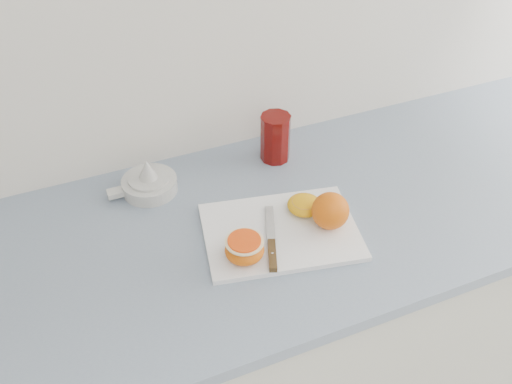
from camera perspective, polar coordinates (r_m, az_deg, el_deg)
counter at (r=1.58m, az=0.46°, el=-14.79°), size 2.58×0.64×0.89m
cutting_board at (r=1.21m, az=2.48°, el=-3.98°), size 0.36×0.29×0.01m
whole_orange at (r=1.20m, az=7.45°, el=-1.88°), size 0.08×0.08×0.08m
half_orange at (r=1.13m, az=-1.16°, el=-5.71°), size 0.08×0.08×0.05m
squeezed_shell at (r=1.25m, az=4.86°, el=-1.28°), size 0.08×0.08×0.03m
paring_knife at (r=1.16m, az=1.61°, el=-5.74°), size 0.08×0.18×0.01m
citrus_juicer at (r=1.33m, az=-10.69°, el=0.94°), size 0.16×0.13×0.09m
red_tumbler at (r=1.39m, az=1.94°, el=5.30°), size 0.07×0.07×0.12m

